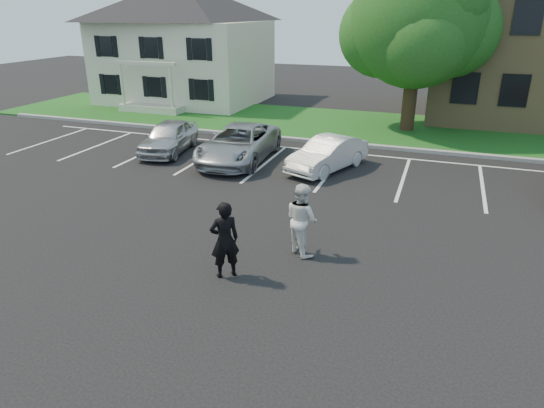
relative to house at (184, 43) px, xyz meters
The scene contains 11 objects.
ground_plane 24.14m from the house, 56.94° to the right, with size 90.00×90.00×0.00m, color black.
curb 15.71m from the house, 31.52° to the right, with size 40.00×0.30×0.15m, color gray.
grass_strip 14.11m from the house, 17.00° to the right, with size 44.00×8.00×0.08m, color #1A4B1C.
stall_lines 18.53m from the house, 37.43° to the right, with size 34.00×5.36×0.01m.
house is the anchor object (origin of this frame).
tree 15.84m from the house, 14.42° to the right, with size 7.80×7.20×8.80m.
man_black_suit 24.41m from the house, 59.05° to the right, with size 0.70×0.46×1.92m, color black.
man_white_shirt 23.69m from the house, 53.97° to the right, with size 0.93×0.73×1.92m, color silver.
car_silver_west 13.38m from the house, 64.70° to the right, with size 1.65×4.10×1.40m, color #B9B9BE.
car_silver_minivan 15.23m from the house, 52.90° to the right, with size 2.44×5.30×1.47m, color #9C9FA4.
car_white_sedan 17.78m from the house, 42.90° to the right, with size 1.37×3.92×1.29m, color silver.
Camera 1 is at (3.94, -10.06, 6.02)m, focal length 32.00 mm.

